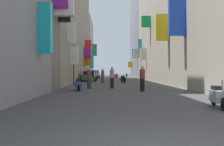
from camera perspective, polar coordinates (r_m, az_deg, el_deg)
name	(u,v)px	position (r m, az deg, el deg)	size (l,w,h in m)	color
ground_plane	(115,81)	(33.71, 0.80, -1.95)	(140.00, 140.00, 0.00)	#424244
building_left_mid_b	(60,11)	(35.68, -12.60, 14.72)	(7.17, 29.23, 20.45)	gray
building_left_far	(80,49)	(57.94, -7.94, 5.96)	(7.23, 12.78, 13.92)	#BCB29E
building_right_mid_a	(167,11)	(37.86, 13.30, 14.57)	(7.35, 19.47, 21.33)	#BCB29E
building_right_mid_b	(146,33)	(55.94, 8.42, 9.59)	(7.11, 18.34, 20.57)	gray
parked_car_grey	(92,75)	(42.73, -4.85, -0.39)	(2.01, 4.14, 1.49)	slate
parked_car_green	(89,76)	(33.26, -5.58, -0.71)	(1.94, 4.44, 1.41)	#236638
parked_car_silver	(95,74)	(50.79, -4.12, -0.20)	(1.89, 4.22, 1.59)	#B7B7BC
scooter_black	(123,79)	(28.55, 2.76, -1.47)	(0.63, 1.83, 1.13)	black
scooter_orange	(117,75)	(51.26, 1.17, -0.59)	(0.63, 1.96, 1.13)	orange
scooter_blue	(78,84)	(17.30, -8.25, -2.76)	(0.63, 1.81, 1.13)	#2D4CAD
scooter_green	(127,75)	(54.33, 3.61, -0.53)	(0.57, 1.85, 1.13)	#287F3D
scooter_silver	(218,96)	(10.02, 24.58, -5.17)	(0.63, 1.85, 1.13)	#ADADB2
scooter_red	(114,76)	(44.33, 0.41, -0.76)	(0.58, 1.97, 1.13)	red
pedestrian_crossing	(112,78)	(19.39, 0.02, -1.13)	(0.54, 0.54, 1.78)	black
pedestrian_near_left	(142,79)	(16.51, 7.44, -1.38)	(0.50, 0.50, 1.80)	black
pedestrian_near_right	(89,78)	(19.12, -5.62, -1.23)	(0.44, 0.44, 1.74)	#393939
pedestrian_mid_street	(103,76)	(28.25, -2.31, -0.70)	(0.42, 0.42, 1.71)	#383838
traffic_light_near_corner	(74,58)	(24.54, -9.38, 3.65)	(0.26, 0.34, 4.09)	#2D2D2D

